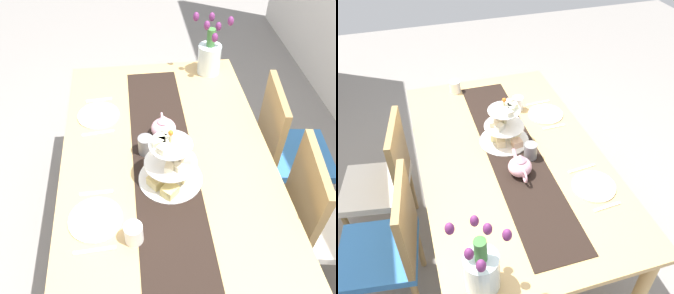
# 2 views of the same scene
# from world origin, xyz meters

# --- Properties ---
(ground_plane) EXTENTS (8.00, 8.00, 0.00)m
(ground_plane) POSITION_xyz_m (0.00, 0.00, 0.00)
(ground_plane) COLOR gray
(dining_table) EXTENTS (1.79, 1.04, 0.74)m
(dining_table) POSITION_xyz_m (0.00, 0.00, 0.65)
(dining_table) COLOR tan
(dining_table) RESTS_ON ground_plane
(chair_left) EXTENTS (0.47, 0.47, 0.91)m
(chair_left) POSITION_xyz_m (-0.26, 0.75, 0.50)
(chair_left) COLOR olive
(chair_left) RESTS_ON ground_plane
(chair_right) EXTENTS (0.48, 0.48, 0.91)m
(chair_right) POSITION_xyz_m (0.25, 0.75, 0.50)
(chair_right) COLOR olive
(chair_right) RESTS_ON ground_plane
(table_runner) EXTENTS (1.56, 0.30, 0.00)m
(table_runner) POSITION_xyz_m (0.00, -0.02, 0.74)
(table_runner) COLOR black
(table_runner) RESTS_ON dining_table
(tiered_cake_stand) EXTENTS (0.30, 0.30, 0.30)m
(tiered_cake_stand) POSITION_xyz_m (0.12, -0.01, 0.84)
(tiered_cake_stand) COLOR beige
(tiered_cake_stand) RESTS_ON table_runner
(teapot) EXTENTS (0.24, 0.13, 0.14)m
(teapot) POSITION_xyz_m (-0.18, 0.00, 0.80)
(teapot) COLOR #E5A8BC
(teapot) RESTS_ON table_runner
(tulip_vase) EXTENTS (0.25, 0.22, 0.39)m
(tulip_vase) POSITION_xyz_m (-0.76, 0.35, 0.87)
(tulip_vase) COLOR silver
(tulip_vase) RESTS_ON dining_table
(dinner_plate_left) EXTENTS (0.23, 0.23, 0.01)m
(dinner_plate_left) POSITION_xyz_m (-0.39, -0.34, 0.75)
(dinner_plate_left) COLOR white
(dinner_plate_left) RESTS_ON dining_table
(fork_left) EXTENTS (0.03, 0.15, 0.01)m
(fork_left) POSITION_xyz_m (-0.53, -0.34, 0.75)
(fork_left) COLOR silver
(fork_left) RESTS_ON dining_table
(knife_left) EXTENTS (0.03, 0.17, 0.01)m
(knife_left) POSITION_xyz_m (-0.24, -0.34, 0.75)
(knife_left) COLOR silver
(knife_left) RESTS_ON dining_table
(dinner_plate_right) EXTENTS (0.23, 0.23, 0.01)m
(dinner_plate_right) POSITION_xyz_m (0.30, -0.34, 0.75)
(dinner_plate_right) COLOR white
(dinner_plate_right) RESTS_ON dining_table
(fork_right) EXTENTS (0.02, 0.15, 0.01)m
(fork_right) POSITION_xyz_m (0.16, -0.34, 0.75)
(fork_right) COLOR silver
(fork_right) RESTS_ON dining_table
(knife_right) EXTENTS (0.02, 0.17, 0.01)m
(knife_right) POSITION_xyz_m (0.45, -0.34, 0.75)
(knife_right) COLOR silver
(knife_right) RESTS_ON dining_table
(mug_grey) EXTENTS (0.08, 0.08, 0.09)m
(mug_grey) POSITION_xyz_m (-0.07, -0.10, 0.79)
(mug_grey) COLOR slate
(mug_grey) RESTS_ON table_runner
(mug_white_text) EXTENTS (0.08, 0.08, 0.09)m
(mug_white_text) POSITION_xyz_m (0.42, -0.18, 0.79)
(mug_white_text) COLOR white
(mug_white_text) RESTS_ON dining_table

